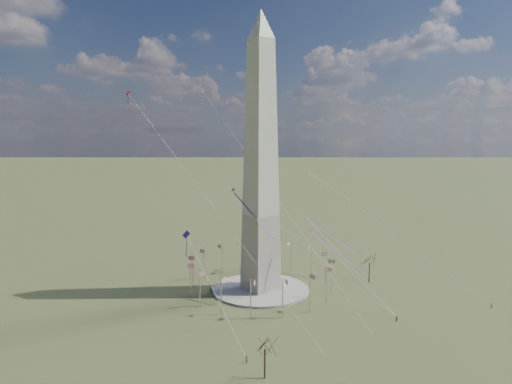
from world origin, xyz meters
TOP-DOWN VIEW (x-y plane):
  - ground at (0.00, 0.00)m, footprint 2000.00×2000.00m
  - plaza at (0.00, 0.00)m, footprint 36.00×36.00m
  - washington_monument at (0.00, 0.00)m, footprint 15.56×15.56m
  - flagpole_ring at (-0.00, -0.00)m, footprint 54.40×54.40m
  - tree_near at (39.63, -18.54)m, footprint 6.67×6.67m
  - tree_far at (-36.66, -48.61)m, footprint 6.41×6.41m
  - person_east at (51.01, -60.74)m, footprint 0.74×0.58m
  - person_west at (-36.00, -40.09)m, footprint 1.05×0.90m
  - person_centre at (16.55, -47.87)m, footprint 1.12×0.58m
  - kite_delta_black at (30.04, 5.63)m, footprint 16.80×18.05m
  - kite_diamond_purple at (-31.69, -1.74)m, footprint 1.56×2.83m
  - kite_streamer_left at (14.52, -17.79)m, footprint 10.52×16.48m
  - kite_streamer_mid at (-5.76, 0.97)m, footprint 2.71×22.68m
  - kite_streamer_right at (33.15, -2.95)m, footprint 11.28×22.23m
  - kite_small_red at (-34.76, 34.88)m, footprint 1.19×1.99m
  - kite_small_white at (4.65, 47.71)m, footprint 1.22×1.96m

SIDE VIEW (x-z plane):
  - ground at x=0.00m, z-range 0.00..0.00m
  - plaza at x=0.00m, z-range 0.00..0.80m
  - person_east at x=51.01m, z-range 0.00..1.78m
  - person_centre at x=16.55m, z-range 0.00..1.83m
  - person_west at x=-36.00m, z-range 0.00..1.90m
  - flagpole_ring at x=0.00m, z-range 0.77..13.77m
  - tree_far at x=-36.66m, z-range 2.38..13.60m
  - tree_near at x=39.63m, z-range 2.48..14.15m
  - kite_streamer_right at x=33.15m, z-range 4.23..20.61m
  - kite_streamer_left at x=14.52m, z-range 17.66..30.39m
  - kite_diamond_purple at x=-31.69m, z-range 20.77..29.56m
  - kite_streamer_mid at x=-5.76m, z-range 24.51..40.07m
  - kite_delta_black at x=30.04m, z-range 34.08..50.64m
  - washington_monument at x=0.00m, z-range -2.05..97.95m
  - kite_small_red at x=-34.76m, z-range 70.02..74.68m
  - kite_small_white at x=4.65m, z-range 73.65..78.38m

